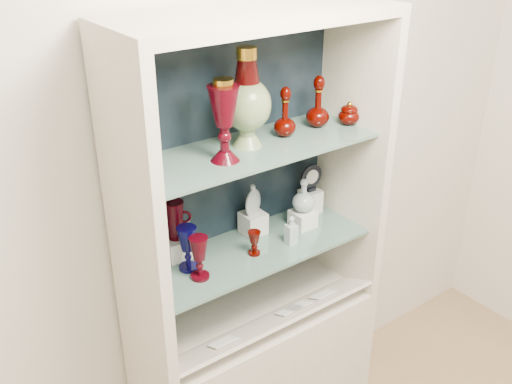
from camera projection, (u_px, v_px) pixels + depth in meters
wall_back at (222, 148)px, 2.19m from camera, size 3.50×0.02×2.80m
cabinet_base at (256, 381)px, 2.49m from camera, size 1.00×0.40×0.75m
cabinet_back_panel at (227, 168)px, 2.20m from camera, size 0.98×0.02×1.15m
cabinet_side_left at (134, 225)px, 1.81m from camera, size 0.04×0.40×1.15m
cabinet_side_right at (351, 156)px, 2.31m from camera, size 0.04×0.40×1.15m
cabinet_top_cap at (256, 16)px, 1.80m from camera, size 1.00×0.40×0.04m
shelf_lower at (253, 249)px, 2.20m from camera, size 0.92×0.34×0.01m
shelf_upper at (253, 149)px, 2.01m from camera, size 0.92×0.34×0.01m
label_ledge at (273, 321)px, 2.23m from camera, size 0.92×0.17×0.09m
label_card_0 at (223, 342)px, 2.10m from camera, size 0.10×0.06×0.03m
label_card_1 at (323, 294)px, 2.36m from camera, size 0.10×0.06×0.03m
label_card_2 at (289, 310)px, 2.26m from camera, size 0.10×0.06×0.03m
label_card_3 at (298, 306)px, 2.29m from camera, size 0.10×0.06×0.03m
pedestal_lamp_left at (143, 135)px, 1.80m from camera, size 0.10×0.10×0.23m
pedestal_lamp_right at (224, 121)px, 1.84m from camera, size 0.12×0.12×0.28m
enamel_urn at (247, 98)px, 1.95m from camera, size 0.19×0.19×0.35m
ruby_decanter_a at (285, 109)px, 2.06m from camera, size 0.11×0.11×0.21m
ruby_decanter_b at (318, 100)px, 2.15m from camera, size 0.10×0.10×0.21m
lidded_bowl at (349, 113)px, 2.20m from camera, size 0.09×0.09×0.09m
cobalt_goblet at (188, 248)px, 2.04m from camera, size 0.08×0.08×0.17m
ruby_goblet_tall at (199, 258)px, 1.99m from camera, size 0.09×0.09×0.16m
ruby_goblet_small at (254, 243)px, 2.14m from camera, size 0.06×0.06×0.10m
riser_ruby_pitcher at (177, 247)px, 2.13m from camera, size 0.10×0.10×0.08m
ruby_pitcher at (175, 220)px, 2.08m from camera, size 0.13×0.11×0.15m
clear_square_bottle at (291, 230)px, 2.20m from camera, size 0.04×0.04×0.12m
riser_flat_flask at (253, 223)px, 2.28m from camera, size 0.09×0.09×0.09m
flat_flask at (253, 199)px, 2.23m from camera, size 0.10×0.06×0.13m
riser_clear_round_decanter at (303, 219)px, 2.34m from camera, size 0.09×0.09×0.07m
clear_round_decanter at (304, 196)px, 2.29m from camera, size 0.11×0.11×0.14m
riser_cameo_medallion at (310, 201)px, 2.44m from camera, size 0.08×0.08×0.10m
cameo_medallion at (311, 177)px, 2.39m from camera, size 0.11×0.04×0.12m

